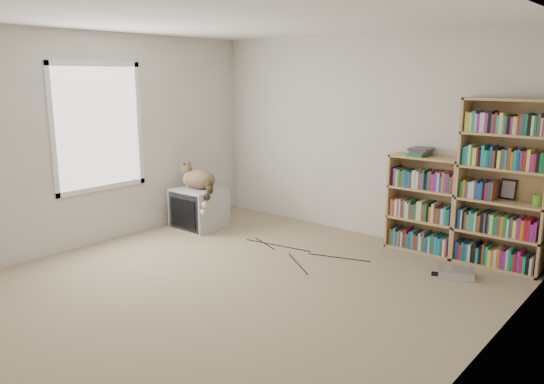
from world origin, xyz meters
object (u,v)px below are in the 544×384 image
Objects in this scene: cat at (200,182)px; crt_tv at (199,208)px; bookcase_tall at (503,189)px; dvd_player at (456,273)px; bookcase_short at (424,208)px.

crt_tv is at bearing 162.98° from cat.
bookcase_tall is at bearing 15.56° from crt_tv.
crt_tv is at bearing 163.55° from dvd_player.
bookcase_tall reaches higher than cat.
cat is 0.65× the size of bookcase_short.
bookcase_short is (-0.84, 0.00, -0.34)m from bookcase_tall.
bookcase_short reaches higher than cat.
crt_tv is 0.56× the size of bookcase_short.
crt_tv is at bearing -159.18° from bookcase_short.
bookcase_tall is at bearing -0.01° from bookcase_short.
dvd_player is (3.32, 0.44, -0.22)m from crt_tv.
bookcase_short reaches higher than dvd_player.
crt_tv is at bearing -163.86° from bookcase_tall.
crt_tv is 0.36m from cat.
bookcase_tall is (3.53, 1.02, 0.58)m from crt_tv.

